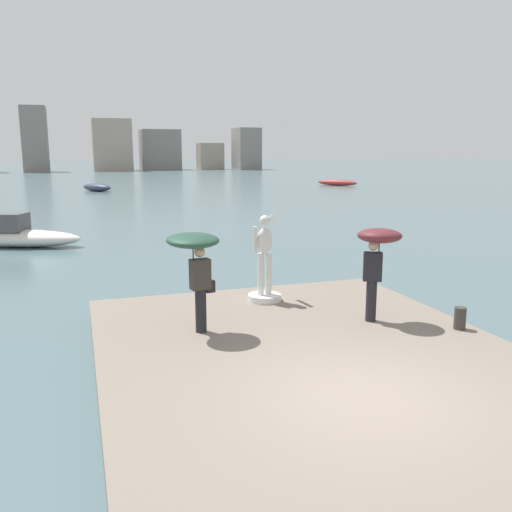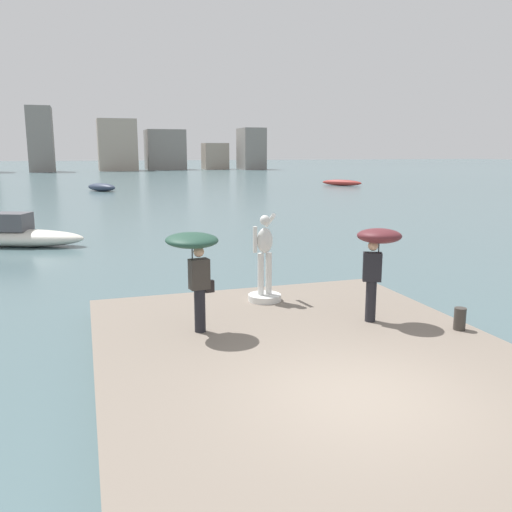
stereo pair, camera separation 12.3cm
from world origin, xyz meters
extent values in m
plane|color=#4C666B|center=(0.00, 40.00, 0.00)|extent=(400.00, 400.00, 0.00)
cube|color=slate|center=(0.00, 1.79, 0.20)|extent=(7.49, 9.58, 0.40)
cylinder|color=silver|center=(0.28, 5.30, 0.48)|extent=(0.79, 0.79, 0.15)
cylinder|color=silver|center=(0.18, 5.30, 1.06)|extent=(0.15, 0.15, 1.02)
cylinder|color=silver|center=(0.38, 5.30, 1.06)|extent=(0.15, 0.15, 1.02)
ellipsoid|color=silver|center=(0.28, 5.30, 1.87)|extent=(0.38, 0.26, 0.61)
sphere|color=silver|center=(0.28, 5.30, 2.35)|extent=(0.24, 0.24, 0.24)
cylinder|color=silver|center=(0.04, 5.30, 1.90)|extent=(0.10, 0.10, 0.62)
cylinder|color=silver|center=(0.50, 5.57, 2.31)|extent=(0.10, 0.59, 0.40)
cylinder|color=black|center=(-1.67, 3.53, 0.84)|extent=(0.22, 0.22, 0.88)
cube|color=#38332D|center=(-1.67, 3.53, 1.58)|extent=(0.42, 0.30, 0.60)
sphere|color=tan|center=(-1.67, 3.53, 2.02)|extent=(0.21, 0.21, 0.21)
cylinder|color=#262626|center=(-1.79, 3.55, 1.91)|extent=(0.02, 0.02, 0.56)
ellipsoid|color=#234738|center=(-1.79, 3.55, 2.26)|extent=(1.19, 1.20, 0.31)
cube|color=black|center=(-1.46, 3.59, 1.30)|extent=(0.19, 0.13, 0.24)
cylinder|color=black|center=(1.90, 3.10, 0.84)|extent=(0.22, 0.22, 0.88)
cube|color=black|center=(1.90, 3.10, 1.58)|extent=(0.45, 0.38, 0.60)
sphere|color=tan|center=(1.90, 3.10, 2.02)|extent=(0.21, 0.21, 0.21)
cylinder|color=#262626|center=(2.03, 3.08, 1.89)|extent=(0.02, 0.02, 0.52)
ellipsoid|color=#5B2328|center=(2.03, 3.08, 2.23)|extent=(1.23, 1.24, 0.35)
cylinder|color=#38332D|center=(3.34, 2.05, 0.63)|extent=(0.24, 0.24, 0.45)
ellipsoid|color=#2D384C|center=(-2.01, 49.86, 0.40)|extent=(3.38, 3.86, 0.80)
ellipsoid|color=#9E2D28|center=(25.08, 50.66, 0.34)|extent=(3.83, 4.50, 0.68)
ellipsoid|color=silver|center=(-6.32, 17.75, 0.36)|extent=(5.50, 3.38, 0.72)
cube|color=#4C4C51|center=(-6.70, 17.90, 1.04)|extent=(1.74, 1.56, 0.74)
cube|color=gray|center=(-11.10, 107.80, 6.21)|extent=(4.52, 6.89, 12.42)
cube|color=#A89989|center=(3.39, 110.02, 5.20)|extent=(7.70, 7.42, 10.40)
cube|color=gray|center=(13.67, 113.31, 4.26)|extent=(8.16, 7.98, 8.51)
cube|color=gray|center=(24.52, 111.81, 2.86)|extent=(5.29, 4.84, 5.72)
cube|color=gray|center=(32.01, 108.79, 4.47)|extent=(4.87, 7.19, 8.93)
camera|label=1|loc=(-3.85, -6.55, 3.94)|focal=37.74mm
camera|label=2|loc=(-3.73, -6.58, 3.94)|focal=37.74mm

